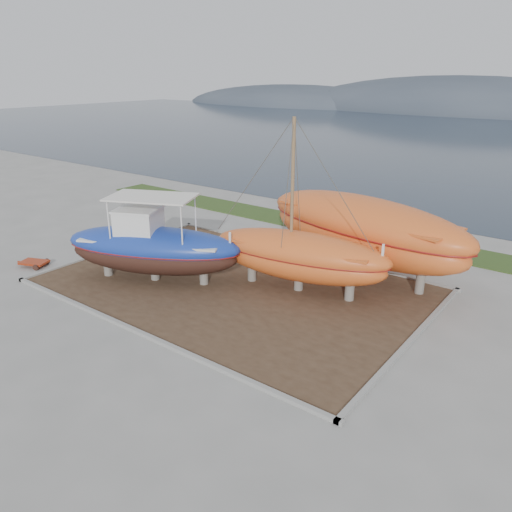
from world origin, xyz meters
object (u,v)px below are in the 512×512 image
Objects in this scene: orange_sailboat at (301,208)px; red_trailer at (34,264)px; white_dinghy at (168,243)px; blue_caique at (152,239)px; orange_bare_hull at (362,237)px.

orange_sailboat reaches higher than red_trailer.
white_dinghy is at bearing 31.57° from red_trailer.
blue_caique is 7.62m from orange_sailboat.
white_dinghy is at bearing 170.29° from orange_sailboat.
white_dinghy is at bearing 102.40° from blue_caique.
orange_sailboat is (6.57, 3.35, 1.91)m from blue_caique.
white_dinghy is 0.43× the size of orange_sailboat.
orange_bare_hull is at bearing 17.35° from blue_caique.
orange_bare_hull is (1.43, 3.81, -2.11)m from orange_sailboat.
red_trailer is (-4.31, -5.99, -0.49)m from white_dinghy.
orange_sailboat is 15.19m from red_trailer.
orange_bare_hull is at bearing 59.25° from orange_sailboat.
orange_sailboat is (9.03, 0.07, 3.52)m from white_dinghy.
red_trailer is at bearing -103.28° from white_dinghy.
blue_caique is at bearing -0.91° from red_trailer.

